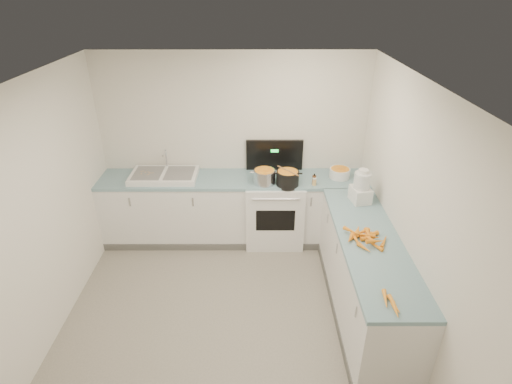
{
  "coord_description": "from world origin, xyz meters",
  "views": [
    {
      "loc": [
        0.29,
        -3.0,
        3.23
      ],
      "look_at": [
        0.3,
        1.1,
        1.05
      ],
      "focal_mm": 28.0,
      "sensor_mm": 36.0,
      "label": 1
    }
  ],
  "objects_px": {
    "steel_pot": "(264,177)",
    "spice_jar": "(314,182)",
    "sink": "(164,175)",
    "stove": "(274,209)",
    "food_processor": "(361,188)",
    "extract_bottle": "(314,180)",
    "mixing_bowl": "(340,173)",
    "black_pot": "(288,179)"
  },
  "relations": [
    {
      "from": "steel_pot",
      "to": "black_pot",
      "type": "bearing_deg",
      "value": -7.33
    },
    {
      "from": "mixing_bowl",
      "to": "extract_bottle",
      "type": "xyz_separation_m",
      "value": [
        -0.36,
        -0.2,
        0.0
      ]
    },
    {
      "from": "mixing_bowl",
      "to": "spice_jar",
      "type": "xyz_separation_m",
      "value": [
        -0.36,
        -0.22,
        -0.02
      ]
    },
    {
      "from": "black_pot",
      "to": "extract_bottle",
      "type": "bearing_deg",
      "value": 0.66
    },
    {
      "from": "sink",
      "to": "spice_jar",
      "type": "relative_size",
      "value": 9.75
    },
    {
      "from": "spice_jar",
      "to": "sink",
      "type": "bearing_deg",
      "value": 173.82
    },
    {
      "from": "spice_jar",
      "to": "food_processor",
      "type": "bearing_deg",
      "value": -41.06
    },
    {
      "from": "spice_jar",
      "to": "food_processor",
      "type": "height_order",
      "value": "food_processor"
    },
    {
      "from": "mixing_bowl",
      "to": "extract_bottle",
      "type": "distance_m",
      "value": 0.42
    },
    {
      "from": "sink",
      "to": "spice_jar",
      "type": "distance_m",
      "value": 1.95
    },
    {
      "from": "stove",
      "to": "black_pot",
      "type": "height_order",
      "value": "stove"
    },
    {
      "from": "sink",
      "to": "food_processor",
      "type": "xyz_separation_m",
      "value": [
        2.41,
        -0.63,
        0.14
      ]
    },
    {
      "from": "black_pot",
      "to": "spice_jar",
      "type": "relative_size",
      "value": 3.24
    },
    {
      "from": "black_pot",
      "to": "spice_jar",
      "type": "height_order",
      "value": "black_pot"
    },
    {
      "from": "black_pot",
      "to": "steel_pot",
      "type": "bearing_deg",
      "value": 172.67
    },
    {
      "from": "sink",
      "to": "spice_jar",
      "type": "bearing_deg",
      "value": -6.18
    },
    {
      "from": "steel_pot",
      "to": "mixing_bowl",
      "type": "distance_m",
      "value": 1.0
    },
    {
      "from": "stove",
      "to": "mixing_bowl",
      "type": "distance_m",
      "value": 1.0
    },
    {
      "from": "sink",
      "to": "extract_bottle",
      "type": "bearing_deg",
      "value": -5.63
    },
    {
      "from": "extract_bottle",
      "to": "spice_jar",
      "type": "height_order",
      "value": "extract_bottle"
    },
    {
      "from": "extract_bottle",
      "to": "spice_jar",
      "type": "relative_size",
      "value": 1.42
    },
    {
      "from": "steel_pot",
      "to": "mixing_bowl",
      "type": "xyz_separation_m",
      "value": [
        0.99,
        0.17,
        -0.02
      ]
    },
    {
      "from": "mixing_bowl",
      "to": "spice_jar",
      "type": "relative_size",
      "value": 3.04
    },
    {
      "from": "food_processor",
      "to": "sink",
      "type": "bearing_deg",
      "value": 165.48
    },
    {
      "from": "stove",
      "to": "sink",
      "type": "bearing_deg",
      "value": 179.38
    },
    {
      "from": "sink",
      "to": "steel_pot",
      "type": "height_order",
      "value": "sink"
    },
    {
      "from": "steel_pot",
      "to": "spice_jar",
      "type": "distance_m",
      "value": 0.63
    },
    {
      "from": "food_processor",
      "to": "mixing_bowl",
      "type": "bearing_deg",
      "value": 100.4
    },
    {
      "from": "steel_pot",
      "to": "spice_jar",
      "type": "bearing_deg",
      "value": -4.78
    },
    {
      "from": "mixing_bowl",
      "to": "food_processor",
      "type": "relative_size",
      "value": 0.66
    },
    {
      "from": "black_pot",
      "to": "food_processor",
      "type": "distance_m",
      "value": 0.93
    },
    {
      "from": "stove",
      "to": "black_pot",
      "type": "xyz_separation_m",
      "value": [
        0.15,
        -0.18,
        0.55
      ]
    },
    {
      "from": "steel_pot",
      "to": "extract_bottle",
      "type": "relative_size",
      "value": 2.23
    },
    {
      "from": "steel_pot",
      "to": "mixing_bowl",
      "type": "relative_size",
      "value": 1.04
    },
    {
      "from": "sink",
      "to": "stove",
      "type": "bearing_deg",
      "value": -0.62
    },
    {
      "from": "black_pot",
      "to": "food_processor",
      "type": "relative_size",
      "value": 0.7
    },
    {
      "from": "mixing_bowl",
      "to": "extract_bottle",
      "type": "height_order",
      "value": "extract_bottle"
    },
    {
      "from": "mixing_bowl",
      "to": "food_processor",
      "type": "distance_m",
      "value": 0.66
    },
    {
      "from": "extract_bottle",
      "to": "spice_jar",
      "type": "bearing_deg",
      "value": -82.23
    },
    {
      "from": "sink",
      "to": "extract_bottle",
      "type": "relative_size",
      "value": 6.89
    },
    {
      "from": "mixing_bowl",
      "to": "spice_jar",
      "type": "height_order",
      "value": "mixing_bowl"
    },
    {
      "from": "stove",
      "to": "extract_bottle",
      "type": "bearing_deg",
      "value": -19.89
    }
  ]
}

